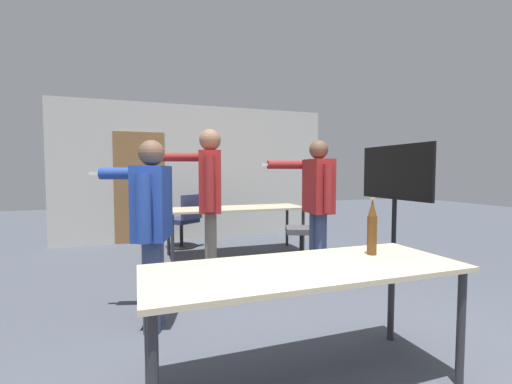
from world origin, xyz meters
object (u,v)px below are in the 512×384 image
at_px(tv_screen, 395,190).
at_px(beer_bottle, 372,228).
at_px(person_near_casual, 317,196).
at_px(office_chair_far_right, 184,223).
at_px(office_chair_side_rolled, 307,232).
at_px(person_left_plaid, 151,217).
at_px(person_right_polo, 209,192).

relative_size(tv_screen, beer_bottle, 4.28).
distance_m(person_near_casual, beer_bottle, 1.82).
distance_m(office_chair_far_right, beer_bottle, 4.14).
distance_m(person_near_casual, office_chair_far_right, 2.71).
distance_m(tv_screen, office_chair_far_right, 3.43).
bearing_deg(tv_screen, person_near_casual, -89.83).
height_order(person_near_casual, beer_bottle, person_near_casual).
relative_size(person_near_casual, office_chair_side_rolled, 1.86).
height_order(person_left_plaid, office_chair_side_rolled, person_left_plaid).
height_order(person_right_polo, office_chair_side_rolled, person_right_polo).
height_order(tv_screen, office_chair_side_rolled, tv_screen).
bearing_deg(office_chair_side_rolled, person_near_casual, -179.27).
bearing_deg(office_chair_far_right, beer_bottle, -114.98).
bearing_deg(person_right_polo, beer_bottle, -145.07).
bearing_deg(person_right_polo, person_left_plaid, 154.38).
height_order(tv_screen, office_chair_far_right, tv_screen).
xyz_separation_m(person_right_polo, office_chair_side_rolled, (1.62, 0.73, -0.67)).
relative_size(person_right_polo, person_left_plaid, 1.13).
bearing_deg(person_near_casual, person_right_polo, 89.63).
height_order(person_right_polo, person_left_plaid, person_right_polo).
distance_m(tv_screen, person_near_casual, 1.17).
relative_size(person_right_polo, beer_bottle, 4.58).
bearing_deg(tv_screen, person_right_polo, -92.91).
relative_size(tv_screen, person_near_casual, 0.98).
bearing_deg(beer_bottle, person_right_polo, 111.83).
distance_m(tv_screen, beer_bottle, 2.45).
bearing_deg(office_chair_far_right, person_near_casual, -96.13).
xyz_separation_m(office_chair_far_right, beer_bottle, (0.74, -4.04, 0.50)).
xyz_separation_m(person_right_polo, person_left_plaid, (-0.66, -0.82, -0.15)).
xyz_separation_m(tv_screen, office_chair_far_right, (-2.46, 2.31, -0.63)).
relative_size(office_chair_far_right, office_chair_side_rolled, 1.02).
xyz_separation_m(tv_screen, person_near_casual, (-1.17, -0.00, -0.05)).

